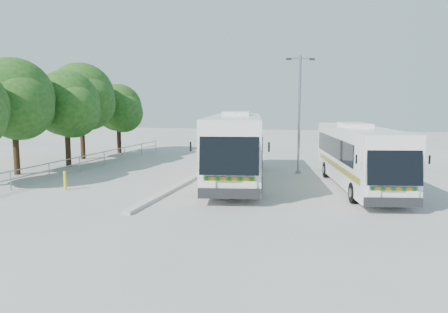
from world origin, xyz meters
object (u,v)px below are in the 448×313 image
(tree_far_c, at_px, (67,103))
(lamppost, at_px, (299,109))
(coach_adjacent, at_px, (358,155))
(tree_far_b, at_px, (14,98))
(tree_far_e, at_px, (119,108))
(bollard, at_px, (65,181))
(tree_far_d, at_px, (82,96))
(coach_main, at_px, (236,145))

(tree_far_c, xyz_separation_m, lamppost, (15.40, 0.76, -0.34))
(tree_far_c, bearing_deg, coach_adjacent, -9.65)
(tree_far_b, xyz_separation_m, tree_far_e, (0.39, 12.10, -0.68))
(bollard, bearing_deg, tree_far_b, 148.03)
(tree_far_c, xyz_separation_m, tree_far_d, (-1.19, 3.70, 0.56))
(tree_far_d, height_order, coach_main, tree_far_d)
(coach_adjacent, bearing_deg, lamppost, 118.65)
(tree_far_d, xyz_separation_m, coach_adjacent, (19.88, -6.88, -3.13))
(bollard, bearing_deg, tree_far_d, 117.89)
(lamppost, height_order, bollard, lamppost)
(tree_far_c, relative_size, coach_adjacent, 0.57)
(lamppost, bearing_deg, tree_far_e, 136.56)
(tree_far_b, xyz_separation_m, tree_far_c, (0.89, 3.90, -0.31))
(coach_main, height_order, coach_adjacent, coach_main)
(tree_far_b, height_order, tree_far_d, tree_far_d)
(tree_far_b, distance_m, tree_far_e, 12.13)
(coach_main, distance_m, lamppost, 5.02)
(coach_adjacent, bearing_deg, coach_main, 163.68)
(coach_main, xyz_separation_m, coach_adjacent, (6.47, -0.57, -0.29))
(tree_far_b, bearing_deg, coach_adjacent, 2.11)
(tree_far_d, distance_m, bollard, 13.26)
(tree_far_b, distance_m, lamppost, 16.96)
(lamppost, bearing_deg, tree_far_c, 164.45)
(coach_main, distance_m, bollard, 9.05)
(tree_far_e, height_order, coach_adjacent, tree_far_e)
(bollard, bearing_deg, lamppost, 37.16)
(tree_far_d, bearing_deg, tree_far_e, 81.37)
(coach_main, xyz_separation_m, lamppost, (3.18, 3.36, 1.95))
(coach_adjacent, relative_size, bollard, 11.86)
(tree_far_b, height_order, lamppost, lamppost)
(tree_far_d, relative_size, bollard, 7.71)
(tree_far_d, relative_size, tree_far_e, 1.24)
(tree_far_b, distance_m, coach_adjacent, 19.81)
(lamppost, bearing_deg, bollard, -161.20)
(coach_main, bearing_deg, coach_adjacent, -15.46)
(coach_adjacent, bearing_deg, tree_far_d, 149.63)
(tree_far_d, distance_m, coach_main, 15.09)
(lamppost, bearing_deg, coach_main, -151.72)
(coach_main, height_order, lamppost, lamppost)
(tree_far_b, bearing_deg, coach_main, 5.63)
(tree_far_c, xyz_separation_m, coach_main, (12.22, -2.61, -2.29))
(tree_far_b, xyz_separation_m, bollard, (5.57, -3.47, -4.09))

